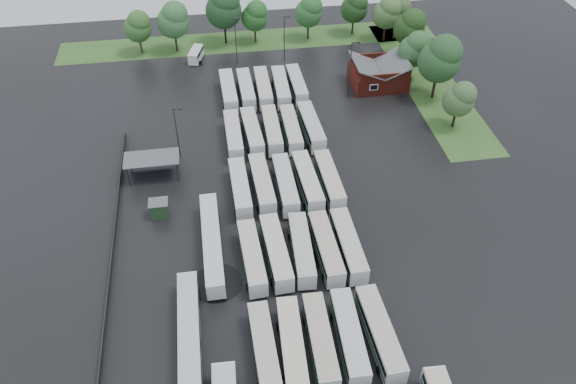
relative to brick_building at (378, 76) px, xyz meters
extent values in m
plane|color=black|center=(-24.00, -42.77, -1.87)|extent=(160.00, 160.00, 0.00)
cube|color=maroon|center=(0.00, 0.03, -0.17)|extent=(10.00, 8.00, 3.40)
cube|color=#4C4F51|center=(-2.50, 0.03, 2.43)|extent=(5.07, 8.60, 2.19)
cube|color=#4C4F51|center=(2.50, 0.03, 2.43)|extent=(5.07, 8.60, 2.19)
cube|color=maroon|center=(0.00, -3.97, 2.03)|extent=(9.00, 0.20, 1.20)
cube|color=silver|center=(-2.00, -4.02, 0.13)|extent=(1.60, 0.12, 1.20)
cylinder|color=#2D2D30|center=(-44.80, -22.77, -0.17)|extent=(0.16, 0.16, 3.40)
cylinder|color=#2D2D30|center=(-37.60, -22.77, -0.17)|extent=(0.16, 0.16, 3.40)
cylinder|color=#2D2D30|center=(-44.80, -19.57, -0.17)|extent=(0.16, 0.16, 3.40)
cylinder|color=#2D2D30|center=(-37.60, -19.57, -0.17)|extent=(0.16, 0.16, 3.40)
cube|color=#4C4F51|center=(-41.20, -21.17, 1.63)|extent=(8.20, 4.20, 0.15)
cube|color=navy|center=(-41.20, -19.27, -0.27)|extent=(7.60, 0.08, 2.60)
cube|color=#1E3C1E|center=(-40.20, -30.17, -0.62)|extent=(2.50, 2.00, 2.50)
cube|color=#4C4F51|center=(-40.20, -30.17, 0.69)|extent=(2.70, 2.20, 0.12)
cube|color=#356023|center=(-22.00, 22.03, -1.86)|extent=(80.00, 10.00, 0.01)
cube|color=#356023|center=(10.00, 0.03, -1.86)|extent=(10.00, 50.00, 0.01)
cube|color=#2D2D30|center=(-46.20, -34.77, -1.27)|extent=(0.10, 50.00, 1.20)
cube|color=silver|center=(-28.42, -55.20, -0.17)|extent=(2.56, 11.17, 2.55)
cube|color=black|center=(-28.42, -55.20, 0.34)|extent=(2.61, 10.73, 0.82)
cube|color=#13452B|center=(-28.42, -55.20, -0.74)|extent=(2.60, 10.95, 0.56)
cube|color=#B0ABA0|center=(-28.42, -55.20, 1.15)|extent=(2.46, 10.83, 0.11)
cylinder|color=black|center=(-28.42, -51.64, -1.45)|extent=(2.36, 0.89, 0.89)
cube|color=silver|center=(-25.39, -55.29, -0.11)|extent=(2.94, 11.63, 2.64)
cube|color=black|center=(-25.39, -55.29, 0.42)|extent=(2.98, 11.17, 0.85)
cube|color=#174429|center=(-25.39, -55.29, -0.69)|extent=(2.98, 11.40, 0.58)
cube|color=beige|center=(-25.39, -55.29, 1.26)|extent=(2.83, 11.28, 0.12)
cylinder|color=black|center=(-25.39, -58.98, -1.43)|extent=(2.45, 0.92, 0.92)
cylinder|color=black|center=(-25.39, -51.60, -1.43)|extent=(2.45, 0.92, 0.92)
cube|color=silver|center=(-22.19, -55.11, -0.13)|extent=(2.64, 11.46, 2.61)
cube|color=black|center=(-22.19, -55.11, 0.39)|extent=(2.69, 11.00, 0.84)
cube|color=#224F37|center=(-22.19, -55.11, -0.71)|extent=(2.68, 11.23, 0.58)
cube|color=#B0A592|center=(-22.19, -55.11, 1.22)|extent=(2.54, 11.11, 0.11)
cylinder|color=black|center=(-22.19, -58.76, -1.44)|extent=(2.42, 0.91, 0.91)
cylinder|color=black|center=(-22.19, -51.46, -1.44)|extent=(2.42, 0.91, 0.91)
cube|color=silver|center=(-18.89, -55.03, -0.12)|extent=(2.80, 11.58, 2.64)
cube|color=black|center=(-18.89, -55.03, 0.41)|extent=(2.84, 11.12, 0.84)
cube|color=#114023|center=(-18.89, -55.03, -0.70)|extent=(2.84, 11.35, 0.58)
cube|color=#B9B9B9|center=(-18.89, -55.03, 1.25)|extent=(2.69, 11.23, 0.12)
cylinder|color=black|center=(-18.89, -58.71, -1.43)|extent=(2.44, 0.92, 0.92)
cylinder|color=black|center=(-18.89, -51.34, -1.43)|extent=(2.44, 0.92, 0.92)
cube|color=silver|center=(-15.42, -55.15, -0.09)|extent=(2.89, 11.73, 2.67)
cube|color=black|center=(-15.42, -55.15, 0.44)|extent=(2.93, 11.27, 0.85)
cube|color=#244F38|center=(-15.42, -55.15, -0.68)|extent=(2.93, 11.50, 0.59)
cube|color=#B2AD9F|center=(-15.42, -55.15, 1.29)|extent=(2.78, 11.38, 0.12)
cylinder|color=black|center=(-15.42, -58.88, -1.43)|extent=(2.47, 0.93, 0.93)
cylinder|color=black|center=(-15.42, -51.42, -1.43)|extent=(2.47, 0.93, 0.93)
cube|color=silver|center=(-28.33, -41.59, -0.15)|extent=(2.82, 11.36, 2.58)
cube|color=black|center=(-28.33, -41.59, 0.36)|extent=(2.86, 10.91, 0.83)
cube|color=#28533C|center=(-28.33, -41.59, -0.72)|extent=(2.86, 11.14, 0.57)
cube|color=beige|center=(-28.33, -41.59, 1.19)|extent=(2.71, 11.02, 0.11)
cylinder|color=black|center=(-28.33, -45.20, -1.44)|extent=(2.39, 0.90, 0.90)
cylinder|color=black|center=(-28.33, -37.98, -1.44)|extent=(2.39, 0.90, 0.90)
cube|color=silver|center=(-25.17, -41.22, -0.10)|extent=(2.97, 11.72, 2.66)
cube|color=black|center=(-25.17, -41.22, 0.43)|extent=(3.01, 11.26, 0.85)
cube|color=#15512D|center=(-25.17, -41.22, -0.68)|extent=(3.01, 11.49, 0.59)
cube|color=beige|center=(-25.17, -41.22, 1.28)|extent=(2.86, 11.37, 0.12)
cylinder|color=black|center=(-25.17, -44.94, -1.43)|extent=(2.47, 0.93, 0.93)
cylinder|color=black|center=(-25.17, -37.50, -1.43)|extent=(2.47, 0.93, 0.93)
cube|color=silver|center=(-21.85, -41.25, -0.15)|extent=(2.89, 11.37, 2.58)
cube|color=black|center=(-21.85, -41.25, 0.36)|extent=(2.92, 10.92, 0.83)
cube|color=#164428|center=(-21.85, -41.25, -0.72)|extent=(2.92, 11.14, 0.57)
cube|color=#B4B1A8|center=(-21.85, -41.25, 1.19)|extent=(2.78, 11.03, 0.11)
cylinder|color=black|center=(-21.85, -44.86, -1.44)|extent=(2.39, 0.90, 0.90)
cylinder|color=black|center=(-21.85, -37.65, -1.44)|extent=(2.39, 0.90, 0.90)
cube|color=silver|center=(-18.69, -41.50, -0.14)|extent=(2.64, 11.42, 2.60)
cube|color=black|center=(-18.69, -41.50, 0.38)|extent=(2.69, 10.97, 0.83)
cube|color=#174329|center=(-18.69, -41.50, -0.71)|extent=(2.68, 11.19, 0.57)
cube|color=#B3A795|center=(-18.69, -41.50, 1.21)|extent=(2.54, 11.08, 0.11)
cylinder|color=black|center=(-18.69, -45.14, -1.44)|extent=(2.42, 0.91, 0.91)
cylinder|color=black|center=(-18.69, -37.86, -1.44)|extent=(2.42, 0.91, 0.91)
cube|color=silver|center=(-15.75, -41.47, -0.12)|extent=(2.55, 11.51, 2.63)
cube|color=black|center=(-15.75, -41.47, 0.41)|extent=(2.61, 11.06, 0.84)
cube|color=#185131|center=(-15.75, -41.47, -0.70)|extent=(2.60, 11.28, 0.58)
cube|color=#BAB4AA|center=(-15.75, -41.47, 1.24)|extent=(2.45, 11.17, 0.11)
cylinder|color=black|center=(-15.75, -45.15, -1.44)|extent=(2.44, 0.92, 0.92)
cylinder|color=black|center=(-15.75, -37.80, -1.44)|extent=(2.44, 0.92, 0.92)
cube|color=silver|center=(-28.60, -27.99, -0.14)|extent=(2.59, 11.39, 2.60)
cube|color=black|center=(-28.60, -27.99, 0.38)|extent=(2.63, 10.94, 0.83)
cube|color=#204432|center=(-28.60, -27.99, -0.71)|extent=(2.63, 11.17, 0.57)
cube|color=silver|center=(-28.60, -27.99, 1.21)|extent=(2.49, 11.05, 0.11)
cylinder|color=black|center=(-28.60, -31.63, -1.44)|extent=(2.41, 0.91, 0.91)
cylinder|color=black|center=(-28.60, -24.36, -1.44)|extent=(2.41, 0.91, 0.91)
cube|color=silver|center=(-25.35, -27.63, -0.10)|extent=(2.83, 11.69, 2.66)
cube|color=black|center=(-25.35, -27.63, 0.43)|extent=(2.87, 11.23, 0.85)
cube|color=#1B422B|center=(-25.35, -27.63, -0.69)|extent=(2.87, 11.46, 0.59)
cube|color=#BBB4A9|center=(-25.35, -27.63, 1.28)|extent=(2.72, 11.34, 0.12)
cylinder|color=black|center=(-25.35, -31.35, -1.43)|extent=(2.47, 0.93, 0.93)
cylinder|color=black|center=(-25.35, -23.92, -1.43)|extent=(2.47, 0.93, 0.93)
cube|color=silver|center=(-22.00, -28.22, -0.10)|extent=(2.47, 11.63, 2.66)
cube|color=black|center=(-22.00, -28.22, 0.43)|extent=(2.53, 11.17, 0.85)
cube|color=#1B472D|center=(-22.00, -28.22, -0.68)|extent=(2.52, 11.40, 0.59)
cube|color=#B5B5B5|center=(-22.00, -28.22, 1.28)|extent=(2.37, 11.28, 0.12)
cylinder|color=black|center=(-22.00, -31.94, -1.43)|extent=(2.47, 0.93, 0.93)
cylinder|color=black|center=(-22.00, -24.50, -1.43)|extent=(2.47, 0.93, 0.93)
cube|color=silver|center=(-18.68, -28.11, -0.08)|extent=(2.96, 11.85, 2.69)
cube|color=black|center=(-18.68, -28.11, 0.46)|extent=(2.99, 11.38, 0.86)
cube|color=#184E2E|center=(-18.68, -28.11, -0.67)|extent=(2.99, 11.62, 0.59)
cube|color=beige|center=(-18.68, -28.11, 1.32)|extent=(2.84, 11.49, 0.12)
cylinder|color=black|center=(-18.68, -31.87, -1.43)|extent=(2.50, 0.94, 0.94)
cylinder|color=black|center=(-18.68, -24.34, -1.43)|extent=(2.50, 0.94, 0.94)
cube|color=silver|center=(-15.44, -28.13, -0.13)|extent=(2.62, 11.45, 2.61)
cube|color=black|center=(-15.44, -28.13, 0.39)|extent=(2.67, 11.00, 0.84)
cube|color=#145030|center=(-15.44, -28.13, -0.71)|extent=(2.67, 11.23, 0.57)
cube|color=#C2B49D|center=(-15.44, -28.13, 1.22)|extent=(2.52, 11.11, 0.11)
cylinder|color=black|center=(-15.44, -31.78, -1.44)|extent=(2.42, 0.91, 0.91)
cylinder|color=black|center=(-15.44, -24.49, -1.44)|extent=(2.42, 0.91, 0.91)
cube|color=silver|center=(-28.48, -14.69, -0.13)|extent=(2.44, 11.44, 2.62)
cube|color=black|center=(-28.48, -14.69, 0.40)|extent=(2.49, 10.98, 0.84)
cube|color=#19472B|center=(-28.48, -14.69, -0.70)|extent=(2.48, 11.21, 0.58)
cube|color=beige|center=(-28.48, -14.69, 1.23)|extent=(2.34, 11.10, 0.11)
cylinder|color=black|center=(-28.48, -18.35, -1.44)|extent=(2.43, 0.91, 0.91)
cylinder|color=black|center=(-28.48, -11.03, -1.44)|extent=(2.43, 0.91, 0.91)
cube|color=silver|center=(-25.38, -14.28, -0.13)|extent=(2.92, 11.49, 2.61)
cube|color=black|center=(-25.38, -14.28, 0.39)|extent=(2.96, 11.04, 0.84)
cube|color=#1F432E|center=(-25.38, -14.28, -0.71)|extent=(2.96, 11.27, 0.57)
cube|color=beige|center=(-25.38, -14.28, 1.22)|extent=(2.81, 11.15, 0.11)
cylinder|color=black|center=(-25.38, -17.92, -1.44)|extent=(2.42, 0.91, 0.91)
cylinder|color=black|center=(-25.38, -10.63, -1.44)|extent=(2.42, 0.91, 0.91)
cube|color=silver|center=(-22.11, -14.22, -0.13)|extent=(2.52, 11.47, 2.62)
cube|color=black|center=(-22.11, -14.22, 0.40)|extent=(2.58, 11.01, 0.84)
cube|color=#164229|center=(-22.11, -14.22, -0.70)|extent=(2.57, 11.24, 0.58)
cube|color=beige|center=(-22.11, -14.22, 1.23)|extent=(2.43, 11.13, 0.11)
cylinder|color=black|center=(-22.11, -17.88, -1.44)|extent=(2.43, 0.92, 0.92)
cylinder|color=black|center=(-22.11, -10.55, -1.44)|extent=(2.43, 0.92, 0.92)
cube|color=silver|center=(-18.94, -14.47, -0.15)|extent=(2.42, 11.30, 2.59)
cube|color=black|center=(-18.94, -14.47, 0.37)|extent=(2.47, 10.84, 0.83)
cube|color=#134225|center=(-18.94, -14.47, -0.72)|extent=(2.46, 11.07, 0.57)
cube|color=#B7B3A8|center=(-18.94, -14.47, 1.19)|extent=(2.32, 10.96, 0.11)
cylinder|color=black|center=(-18.94, -18.08, -1.44)|extent=(2.40, 0.90, 0.90)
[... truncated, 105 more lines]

